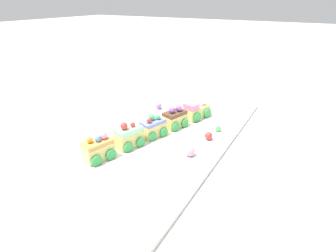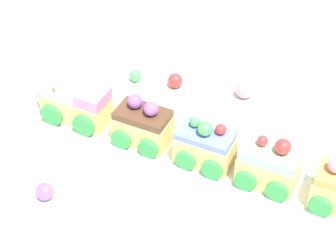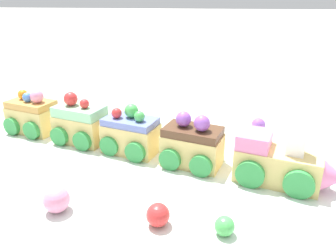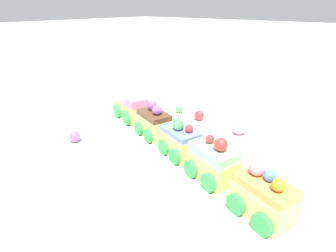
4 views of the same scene
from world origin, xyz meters
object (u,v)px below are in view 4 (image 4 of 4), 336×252
(cake_car_mint, at_px, (213,163))
(gumball_purple, at_px, (75,137))
(cake_car_caramel, at_px, (263,198))
(gumball_red, at_px, (199,115))
(cake_car_blueberry, at_px, (180,142))
(gumball_green, at_px, (179,109))
(cake_train_locomotive, at_px, (130,108))
(cake_car_chocolate, at_px, (154,123))
(gumball_pink, at_px, (239,128))

(cake_car_mint, distance_m, gumball_purple, 0.30)
(cake_car_caramel, bearing_deg, gumball_red, -24.43)
(cake_car_blueberry, xyz_separation_m, gumball_purple, (0.20, 0.10, -0.02))
(gumball_red, xyz_separation_m, gumball_green, (0.07, -0.01, -0.00))
(cake_car_mint, height_order, cake_car_caramel, cake_car_mint)
(cake_train_locomotive, relative_size, gumball_red, 5.50)
(cake_train_locomotive, distance_m, cake_car_blueberry, 0.22)
(cake_car_chocolate, relative_size, gumball_purple, 3.72)
(gumball_purple, distance_m, gumball_pink, 0.36)
(gumball_pink, distance_m, gumball_red, 0.11)
(cake_car_caramel, distance_m, gumball_red, 0.33)
(gumball_red, bearing_deg, cake_car_mint, 128.99)
(cake_car_chocolate, xyz_separation_m, gumball_pink, (-0.14, -0.13, -0.01))
(gumball_green, bearing_deg, cake_car_caramel, 144.66)
(cake_train_locomotive, xyz_separation_m, gumball_red, (-0.14, -0.10, -0.01))
(cake_car_blueberry, relative_size, gumball_purple, 3.72)
(cake_car_caramel, height_order, gumball_green, cake_car_caramel)
(cake_train_locomotive, relative_size, cake_car_blueberry, 1.51)
(cake_car_caramel, bearing_deg, gumball_green, -18.55)
(cake_car_caramel, relative_size, gumball_pink, 3.06)
(cake_car_caramel, relative_size, gumball_red, 3.63)
(cake_car_mint, height_order, gumball_pink, cake_car_mint)
(cake_car_blueberry, height_order, cake_car_mint, cake_car_mint)
(cake_train_locomotive, distance_m, cake_car_mint, 0.31)
(cake_car_blueberry, bearing_deg, cake_car_caramel, -179.98)
(cake_car_blueberry, bearing_deg, cake_car_chocolate, -0.11)
(gumball_purple, xyz_separation_m, gumball_pink, (-0.25, -0.26, 0.00))
(cake_car_mint, distance_m, gumball_red, 0.24)
(gumball_green, bearing_deg, cake_car_mint, 138.45)
(cake_car_chocolate, xyz_separation_m, cake_car_blueberry, (-0.09, 0.03, -0.00))
(cake_car_mint, bearing_deg, cake_car_chocolate, -0.04)
(cake_car_blueberry, distance_m, gumball_purple, 0.22)
(gumball_purple, distance_m, gumball_green, 0.28)
(gumball_pink, bearing_deg, cake_train_locomotive, 19.57)
(cake_car_blueberry, xyz_separation_m, cake_car_mint, (-0.09, 0.03, 0.00))
(gumball_red, relative_size, gumball_green, 1.22)
(cake_car_chocolate, height_order, cake_car_caramel, same)
(gumball_red, distance_m, gumball_green, 0.07)
(gumball_green, bearing_deg, cake_car_chocolate, 105.82)
(cake_train_locomotive, height_order, cake_car_mint, cake_train_locomotive)
(cake_car_caramel, bearing_deg, cake_car_mint, 0.01)
(cake_car_mint, bearing_deg, cake_car_blueberry, 0.03)
(gumball_pink, height_order, gumball_red, gumball_pink)
(gumball_pink, bearing_deg, gumball_purple, 45.93)
(cake_car_mint, relative_size, gumball_purple, 3.72)
(cake_car_chocolate, xyz_separation_m, gumball_purple, (0.11, 0.13, -0.02))
(cake_train_locomotive, bearing_deg, gumball_red, -128.03)
(cake_car_blueberry, relative_size, cake_car_caramel, 1.00)
(cake_car_caramel, height_order, gumball_red, cake_car_caramel)
(cake_car_caramel, xyz_separation_m, gumball_pink, (0.14, -0.21, -0.01))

